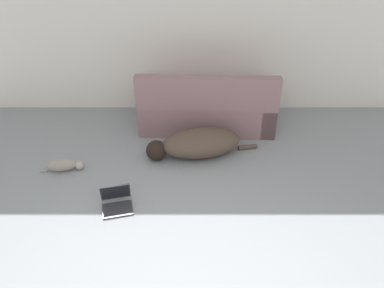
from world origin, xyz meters
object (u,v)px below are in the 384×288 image
Objects in this scene: dog at (199,143)px; laptop_open at (118,199)px; cat at (66,165)px; couch at (208,108)px.

laptop_open is at bearing 36.19° from dog.
dog reaches higher than cat.
couch is 2.02m from laptop_open.
cat is (-1.79, -1.10, -0.21)m from couch.
laptop_open is at bearing 60.89° from couch.
couch is 2.11m from cat.
dog is 1.32m from laptop_open.
laptop_open is (-0.90, -0.96, -0.10)m from dog.
dog is at bearing 33.53° from laptop_open.
couch is 1.30× the size of dog.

